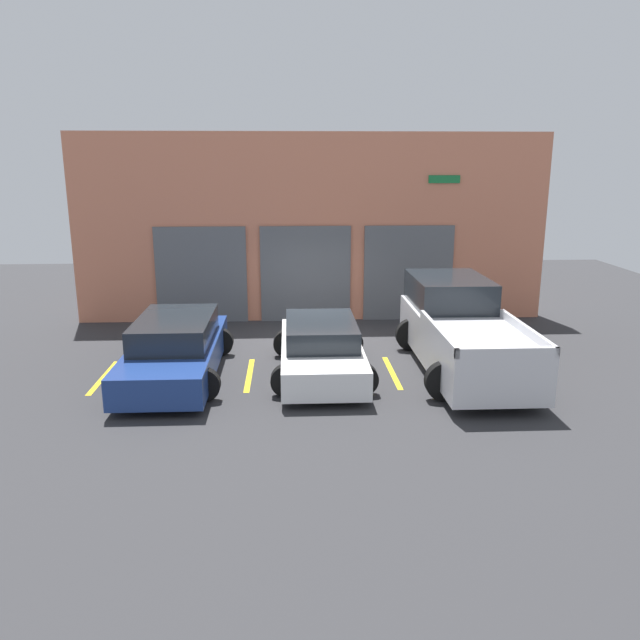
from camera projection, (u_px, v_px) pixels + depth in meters
The scene contains 9 objects.
ground_plane at pixel (317, 349), 15.56m from camera, with size 28.00×28.00×0.00m, color #2D2D30.
shophouse_building at pixel (312, 230), 18.09m from camera, with size 13.61×0.68×5.36m.
pickup_truck at pixel (461, 330), 14.02m from camera, with size 2.45×5.43×1.87m.
sedan_white at pixel (321, 349), 13.67m from camera, with size 2.16×4.22×1.18m.
sedan_side at pixel (176, 349), 13.50m from camera, with size 2.23×4.78×1.30m.
parking_stripe_far_left at pixel (104, 377), 13.55m from camera, with size 0.12×2.20×0.01m, color gold.
parking_stripe_left at pixel (249, 375), 13.70m from camera, with size 0.12×2.20×0.01m, color gold.
parking_stripe_centre at pixel (392, 372), 13.86m from camera, with size 0.12×2.20×0.01m, color gold.
parking_stripe_right at pixel (532, 370), 14.01m from camera, with size 0.12×2.20×0.01m, color gold.
Camera 1 is at (-0.69, -14.88, 4.56)m, focal length 35.00 mm.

